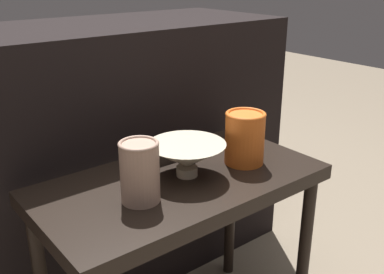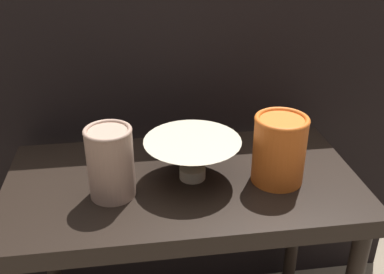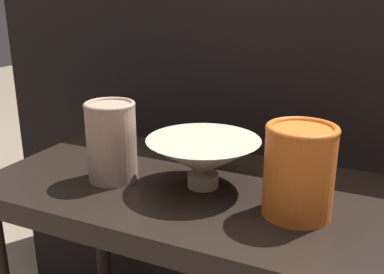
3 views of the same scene
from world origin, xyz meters
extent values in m
cube|color=black|center=(0.00, 0.00, 0.52)|extent=(0.74, 0.39, 0.04)
cylinder|color=black|center=(0.34, -0.16, 0.25)|extent=(0.04, 0.04, 0.50)
cylinder|color=black|center=(0.34, 0.16, 0.25)|extent=(0.04, 0.04, 0.50)
cube|color=black|center=(0.00, 0.49, 0.44)|extent=(1.33, 0.50, 0.88)
cylinder|color=#B2A88E|center=(0.02, 0.00, 0.55)|extent=(0.05, 0.05, 0.02)
cone|color=#B2A88E|center=(0.02, 0.00, 0.60)|extent=(0.20, 0.20, 0.06)
cylinder|color=tan|center=(-0.14, -0.04, 0.61)|extent=(0.09, 0.09, 0.14)
torus|color=tan|center=(-0.14, -0.04, 0.68)|extent=(0.09, 0.09, 0.01)
cylinder|color=orange|center=(0.19, -0.03, 0.61)|extent=(0.11, 0.11, 0.14)
torus|color=orange|center=(0.19, -0.03, 0.68)|extent=(0.11, 0.11, 0.01)
camera|label=1|loc=(-0.62, -0.83, 1.05)|focal=42.00mm
camera|label=2|loc=(-0.09, -0.79, 1.05)|focal=42.00mm
camera|label=3|loc=(0.31, -0.67, 0.88)|focal=42.00mm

